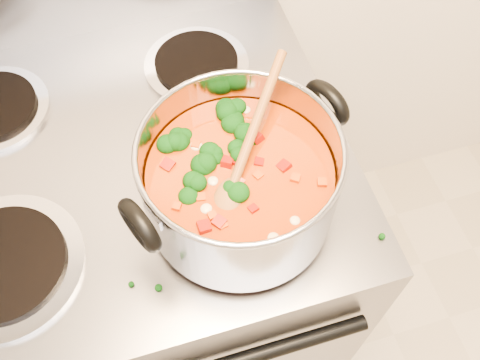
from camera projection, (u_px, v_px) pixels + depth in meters
name	position (u px, v px, depth m)	size (l,w,h in m)	color
electric_range	(152.00, 264.00, 1.24)	(0.74, 0.67, 1.08)	gray
stockpot	(240.00, 182.00, 0.73)	(0.33, 0.27, 0.16)	#A9A9B1
wooden_spoon	(242.00, 160.00, 0.69)	(0.17, 0.21, 0.09)	brown
cooktop_crumbs	(286.00, 274.00, 0.74)	(0.39, 0.23, 0.01)	black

